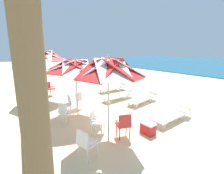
# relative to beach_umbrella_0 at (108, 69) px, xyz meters

# --- Properties ---
(ground_plane) EXTENTS (80.00, 80.00, 0.00)m
(ground_plane) POSITION_rel_beach_umbrella_0_xyz_m (-0.30, 2.37, -2.34)
(ground_plane) COLOR beige
(beach_umbrella_0) EXTENTS (2.22, 2.22, 2.74)m
(beach_umbrella_0) POSITION_rel_beach_umbrella_0_xyz_m (0.00, 0.00, 0.00)
(beach_umbrella_0) COLOR silver
(beach_umbrella_0) RESTS_ON ground
(plastic_chair_0) EXTENTS (0.53, 0.55, 0.87)m
(plastic_chair_0) POSITION_rel_beach_umbrella_0_xyz_m (0.38, -1.02, -1.84)
(plastic_chair_0) COLOR white
(plastic_chair_0) RESTS_ON ground
(plastic_chair_1) EXTENTS (0.63, 0.63, 0.87)m
(plastic_chair_1) POSITION_rel_beach_umbrella_0_xyz_m (-0.62, -0.09, -1.84)
(plastic_chair_1) COLOR white
(plastic_chair_1) RESTS_ON ground
(plastic_chair_2) EXTENTS (0.59, 0.57, 0.87)m
(plastic_chair_2) POSITION_rel_beach_umbrella_0_xyz_m (0.19, 0.48, -1.84)
(plastic_chair_2) COLOR red
(plastic_chair_2) RESTS_ON ground
(beach_umbrella_1) EXTENTS (2.60, 2.60, 2.55)m
(beach_umbrella_1) POSITION_rel_beach_umbrella_0_xyz_m (-2.40, 0.07, -0.12)
(beach_umbrella_1) COLOR silver
(beach_umbrella_1) RESTS_ON ground
(plastic_chair_3) EXTENTS (0.58, 0.56, 0.87)m
(plastic_chair_3) POSITION_rel_beach_umbrella_0_xyz_m (-3.20, 0.42, -1.84)
(plastic_chair_3) COLOR white
(plastic_chair_3) RESTS_ON ground
(plastic_chair_4) EXTENTS (0.58, 0.60, 0.87)m
(plastic_chair_4) POSITION_rel_beach_umbrella_0_xyz_m (-2.01, -0.64, -1.84)
(plastic_chair_4) COLOR white
(plastic_chair_4) RESTS_ON ground
(plastic_chair_5) EXTENTS (0.50, 0.52, 0.87)m
(plastic_chair_5) POSITION_rel_beach_umbrella_0_xyz_m (-2.92, -0.22, -1.84)
(plastic_chair_5) COLOR white
(plastic_chair_5) RESTS_ON ground
(beach_umbrella_2) EXTENTS (2.39, 2.39, 2.91)m
(beach_umbrella_2) POSITION_rel_beach_umbrella_0_xyz_m (-5.51, -0.31, 0.17)
(beach_umbrella_2) COLOR silver
(beach_umbrella_2) RESTS_ON ground
(plastic_chair_6) EXTENTS (0.62, 0.60, 0.87)m
(plastic_chair_6) POSITION_rel_beach_umbrella_0_xyz_m (-6.47, 0.09, -1.84)
(plastic_chair_6) COLOR red
(plastic_chair_6) RESTS_ON ground
(plastic_chair_7) EXTENTS (0.48, 0.45, 0.87)m
(plastic_chair_7) POSITION_rel_beach_umbrella_0_xyz_m (-6.13, -0.46, -1.84)
(plastic_chair_7) COLOR white
(plastic_chair_7) RESTS_ON ground
(sun_lounger_0) EXTENTS (0.67, 2.15, 0.62)m
(sun_lounger_0) POSITION_rel_beach_umbrella_0_xyz_m (0.37, 2.94, -2.06)
(sun_lounger_0) COLOR white
(sun_lounger_0) RESTS_ON ground
(sun_lounger_1) EXTENTS (0.90, 2.21, 0.62)m
(sun_lounger_1) POSITION_rel_beach_umbrella_0_xyz_m (-1.91, 3.67, -2.06)
(sun_lounger_1) COLOR white
(sun_lounger_1) RESTS_ON ground
(sun_lounger_2) EXTENTS (0.70, 2.16, 0.62)m
(sun_lounger_2) POSITION_rel_beach_umbrella_0_xyz_m (-3.15, 2.99, -2.06)
(sun_lounger_2) COLOR white
(sun_lounger_2) RESTS_ON ground
(sun_lounger_3) EXTENTS (0.69, 2.16, 0.62)m
(sun_lounger_3) POSITION_rel_beach_umbrella_0_xyz_m (-4.93, 3.92, -2.06)
(sun_lounger_3) COLOR white
(sun_lounger_3) RESTS_ON ground
(cooler_box) EXTENTS (0.50, 0.34, 0.40)m
(cooler_box) POSITION_rel_beach_umbrella_0_xyz_m (0.49, 1.34, -2.13)
(cooler_box) COLOR red
(cooler_box) RESTS_ON ground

